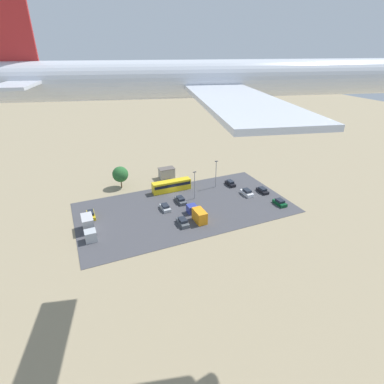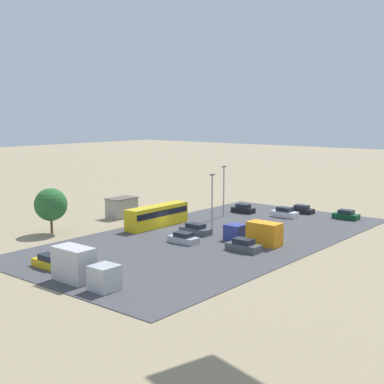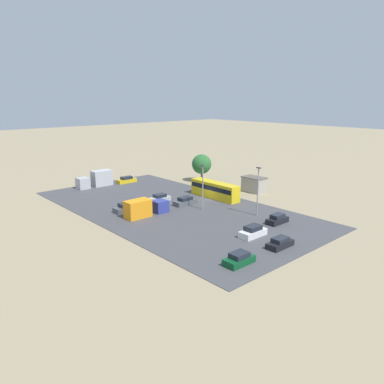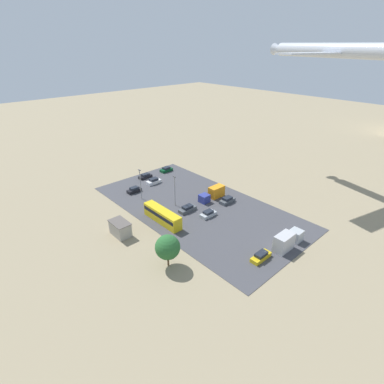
% 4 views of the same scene
% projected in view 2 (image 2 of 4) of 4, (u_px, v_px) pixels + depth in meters
% --- Properties ---
extents(ground_plane, '(400.00, 400.00, 0.00)m').
position_uv_depth(ground_plane, '(168.00, 229.00, 79.98)').
color(ground_plane, gray).
extents(parking_lot_surface, '(55.88, 29.27, 0.08)m').
position_uv_depth(parking_lot_surface, '(214.00, 237.00, 74.46)').
color(parking_lot_surface, '#424247').
rests_on(parking_lot_surface, ground).
extents(shed_building, '(5.09, 3.17, 3.30)m').
position_uv_depth(shed_building, '(122.00, 207.00, 89.12)').
color(shed_building, '#9E998E').
rests_on(shed_building, ground).
extents(bus, '(11.52, 2.49, 3.23)m').
position_uv_depth(bus, '(157.00, 215.00, 81.30)').
color(bus, gold).
rests_on(bus, ground).
extents(parked_car_0, '(1.97, 4.09, 1.51)m').
position_uv_depth(parked_car_0, '(346.00, 215.00, 87.30)').
color(parked_car_0, '#0C4723').
rests_on(parked_car_0, ground).
extents(parked_car_1, '(1.97, 4.41, 1.65)m').
position_uv_depth(parked_car_1, '(284.00, 213.00, 88.96)').
color(parked_car_1, silver).
rests_on(parked_car_1, ground).
extents(parked_car_2, '(1.76, 4.03, 1.54)m').
position_uv_depth(parked_car_2, '(243.00, 209.00, 92.85)').
color(parked_car_2, black).
rests_on(parked_car_2, ground).
extents(parked_car_3, '(1.75, 4.75, 1.49)m').
position_uv_depth(parked_car_3, '(50.00, 262.00, 59.61)').
color(parked_car_3, gold).
rests_on(parked_car_3, ground).
extents(parked_car_4, '(1.93, 4.18, 1.42)m').
position_uv_depth(parked_car_4, '(183.00, 238.00, 71.17)').
color(parked_car_4, '#ADB2B7').
rests_on(parked_car_4, ground).
extents(parked_car_5, '(1.95, 4.41, 1.58)m').
position_uv_depth(parked_car_5, '(243.00, 246.00, 66.87)').
color(parked_car_5, '#4C5156').
rests_on(parked_car_5, ground).
extents(parked_car_6, '(1.87, 4.72, 1.51)m').
position_uv_depth(parked_car_6, '(196.00, 229.00, 76.47)').
color(parked_car_6, '#4C5156').
rests_on(parked_car_6, ground).
extents(parked_car_7, '(1.81, 4.20, 1.40)m').
position_uv_depth(parked_car_7, '(302.00, 210.00, 92.58)').
color(parked_car_7, black).
rests_on(parked_car_7, ground).
extents(parked_truck_0, '(2.35, 8.03, 3.03)m').
position_uv_depth(parked_truck_0, '(256.00, 233.00, 70.67)').
color(parked_truck_0, navy).
rests_on(parked_truck_0, ground).
extents(parked_truck_1, '(2.48, 8.16, 3.54)m').
position_uv_depth(parked_truck_1, '(82.00, 268.00, 54.02)').
color(parked_truck_1, '#ADB2B7').
rests_on(parked_truck_1, ground).
extents(tree_near_shed, '(4.72, 4.72, 6.63)m').
position_uv_depth(tree_near_shed, '(51.00, 205.00, 76.37)').
color(tree_near_shed, brown).
rests_on(tree_near_shed, ground).
extents(light_pole_lot_centre, '(0.90, 0.28, 8.46)m').
position_uv_depth(light_pole_lot_centre, '(224.00, 189.00, 89.08)').
color(light_pole_lot_centre, gray).
rests_on(light_pole_lot_centre, ground).
extents(light_pole_lot_edge, '(0.90, 0.28, 8.21)m').
position_uv_depth(light_pole_lot_edge, '(212.00, 199.00, 79.50)').
color(light_pole_lot_edge, gray).
rests_on(light_pole_lot_edge, ground).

